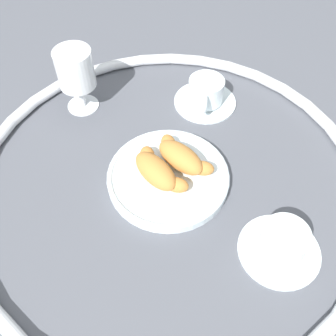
% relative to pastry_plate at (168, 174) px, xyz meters
% --- Properties ---
extents(ground_plane, '(2.20, 2.20, 0.00)m').
position_rel_pastry_plate_xyz_m(ground_plane, '(0.00, -0.00, -0.01)').
color(ground_plane, '#4C4F56').
extents(table_chrome_rim, '(0.73, 0.73, 0.02)m').
position_rel_pastry_plate_xyz_m(table_chrome_rim, '(0.00, -0.00, 0.00)').
color(table_chrome_rim, silver).
rests_on(table_chrome_rim, ground_plane).
extents(pastry_plate, '(0.23, 0.23, 0.02)m').
position_rel_pastry_plate_xyz_m(pastry_plate, '(0.00, 0.00, 0.00)').
color(pastry_plate, silver).
rests_on(pastry_plate, ground_plane).
extents(croissant_large, '(0.14, 0.07, 0.04)m').
position_rel_pastry_plate_xyz_m(croissant_large, '(-0.00, -0.02, 0.03)').
color(croissant_large, '#BC7A38').
rests_on(croissant_large, pastry_plate).
extents(croissant_small, '(0.14, 0.07, 0.04)m').
position_rel_pastry_plate_xyz_m(croissant_small, '(0.00, 0.03, 0.03)').
color(croissant_small, '#BC7A38').
rests_on(croissant_small, pastry_plate).
extents(coffee_cup_near, '(0.14, 0.14, 0.06)m').
position_rel_pastry_plate_xyz_m(coffee_cup_near, '(-0.09, 0.20, 0.01)').
color(coffee_cup_near, silver).
rests_on(coffee_cup_near, ground_plane).
extents(coffee_cup_far, '(0.14, 0.14, 0.06)m').
position_rel_pastry_plate_xyz_m(coffee_cup_far, '(0.24, 0.03, 0.01)').
color(coffee_cup_far, silver).
rests_on(coffee_cup_far, ground_plane).
extents(juice_glass_left, '(0.08, 0.08, 0.14)m').
position_rel_pastry_plate_xyz_m(juice_glass_left, '(-0.27, 0.00, 0.08)').
color(juice_glass_left, white).
rests_on(juice_glass_left, ground_plane).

